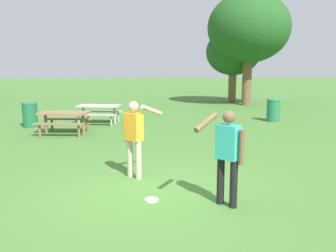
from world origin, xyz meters
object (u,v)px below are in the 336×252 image
object	(u,v)px
picnic_table_near	(64,118)
tree_far_right	(233,53)
person_catcher	(134,133)
frisbee	(152,200)
trash_can_further_along	(273,110)
person_thrower	(227,151)
trash_can_beside_table	(30,115)
picnic_table_far	(99,110)
tree_slender_mid	(249,28)

from	to	relation	value
picnic_table_near	tree_far_right	bearing A→B (deg)	48.73
person_catcher	picnic_table_near	bearing A→B (deg)	114.84
person_catcher	frisbee	xyz separation A→B (m)	(0.29, -1.36, -0.95)
person_catcher	trash_can_further_along	world-z (taller)	person_catcher
person_thrower	frisbee	xyz separation A→B (m)	(-1.26, 0.36, -0.95)
person_catcher	trash_can_beside_table	bearing A→B (deg)	120.46
person_thrower	person_catcher	size ratio (longest dim) A/B	1.00
person_thrower	frisbee	size ratio (longest dim) A/B	6.54
tree_far_right	trash_can_beside_table	bearing A→B (deg)	-141.12
person_catcher	picnic_table_far	xyz separation A→B (m)	(-1.43, 7.37, -0.40)
frisbee	trash_can_beside_table	size ratio (longest dim) A/B	0.26
frisbee	trash_can_beside_table	world-z (taller)	trash_can_beside_table
trash_can_beside_table	tree_slender_mid	size ratio (longest dim) A/B	0.15
person_catcher	picnic_table_far	distance (m)	7.51
person_catcher	trash_can_beside_table	xyz separation A→B (m)	(-4.03, 6.85, -0.48)
person_thrower	frisbee	world-z (taller)	person_thrower
picnic_table_near	tree_slender_mid	world-z (taller)	tree_slender_mid
frisbee	picnic_table_near	size ratio (longest dim) A/B	0.13
trash_can_beside_table	trash_can_further_along	distance (m)	9.98
person_catcher	picnic_table_near	size ratio (longest dim) A/B	0.88
trash_can_further_along	frisbee	bearing A→B (deg)	-123.15
picnic_table_far	tree_far_right	xyz separation A→B (m)	(7.73, 7.82, 2.60)
trash_can_further_along	person_thrower	bearing A→B (deg)	-115.98
trash_can_further_along	person_catcher	bearing A→B (deg)	-129.15
frisbee	tree_slender_mid	size ratio (longest dim) A/B	0.04
tree_far_right	frisbee	bearing A→B (deg)	-110.00
frisbee	tree_far_right	xyz separation A→B (m)	(6.02, 16.54, 3.15)
trash_can_further_along	tree_slender_mid	distance (m)	7.48
person_catcher	frisbee	distance (m)	1.68
frisbee	picnic_table_near	xyz separation A→B (m)	(-2.71, 6.59, 0.55)
picnic_table_far	tree_far_right	size ratio (longest dim) A/B	0.42
picnic_table_near	trash_can_beside_table	world-z (taller)	trash_can_beside_table
picnic_table_near	trash_can_further_along	bearing A→B (deg)	13.85
person_thrower	frisbee	bearing A→B (deg)	164.12
person_catcher	picnic_table_far	world-z (taller)	person_catcher
person_thrower	tree_far_right	xyz separation A→B (m)	(4.76, 16.90, 2.20)
person_catcher	tree_slender_mid	distance (m)	15.54
person_thrower	person_catcher	world-z (taller)	same
trash_can_further_along	tree_far_right	bearing A→B (deg)	87.33
picnic_table_far	frisbee	bearing A→B (deg)	-78.89
tree_far_right	person_catcher	bearing A→B (deg)	-112.56
person_thrower	picnic_table_near	distance (m)	8.02
picnic_table_near	tree_slender_mid	xyz separation A→B (m)	(9.16, 8.32, 3.94)
trash_can_beside_table	trash_can_further_along	world-z (taller)	same
tree_far_right	trash_can_further_along	bearing A→B (deg)	-92.67
trash_can_beside_table	trash_can_further_along	xyz separation A→B (m)	(9.97, 0.45, 0.00)
trash_can_beside_table	frisbee	bearing A→B (deg)	-62.28
person_thrower	trash_can_further_along	world-z (taller)	person_thrower
picnic_table_far	trash_can_beside_table	world-z (taller)	trash_can_beside_table
trash_can_further_along	tree_far_right	distance (m)	8.34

